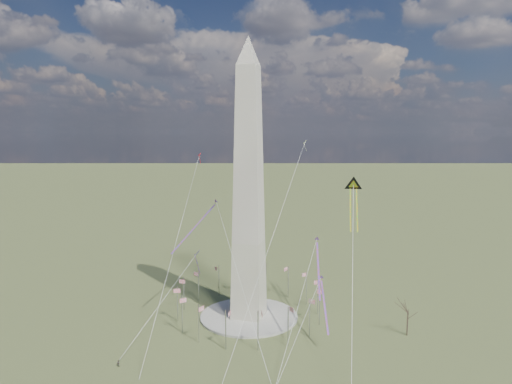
% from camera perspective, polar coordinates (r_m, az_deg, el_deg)
% --- Properties ---
extents(ground, '(2000.00, 2000.00, 0.00)m').
position_cam_1_polar(ground, '(174.97, -0.89, -15.38)').
color(ground, '#515A2D').
rests_on(ground, ground).
extents(plaza, '(36.00, 36.00, 0.80)m').
position_cam_1_polar(plaza, '(174.81, -0.89, -15.26)').
color(plaza, '#AAA69C').
rests_on(plaza, ground).
extents(washington_monument, '(15.56, 15.56, 100.00)m').
position_cam_1_polar(washington_monument, '(162.44, -0.92, 0.40)').
color(washington_monument, beige).
rests_on(washington_monument, plaza).
extents(flagpole_ring, '(54.40, 54.40, 13.00)m').
position_cam_1_polar(flagpole_ring, '(172.27, -0.90, -13.15)').
color(flagpole_ring, '#B5B8BC').
rests_on(flagpole_ring, ground).
extents(tree_near, '(7.39, 7.39, 12.94)m').
position_cam_1_polar(tree_near, '(165.54, 18.48, -13.71)').
color(tree_near, '#4C372E').
rests_on(tree_near, ground).
extents(person_west, '(1.01, 0.82, 1.93)m').
position_cam_1_polar(person_west, '(147.95, -16.82, -19.80)').
color(person_west, gray).
rests_on(person_west, ground).
extents(kite_delta_black, '(7.81, 20.76, 17.11)m').
position_cam_1_polar(kite_delta_black, '(171.08, 12.08, 0.55)').
color(kite_delta_black, black).
rests_on(kite_delta_black, ground).
extents(kite_diamond_purple, '(1.82, 3.14, 9.72)m').
position_cam_1_polar(kite_diamond_purple, '(178.68, -7.38, -7.91)').
color(kite_diamond_purple, navy).
rests_on(kite_diamond_purple, ground).
extents(kite_streamer_left, '(5.42, 21.71, 15.02)m').
position_cam_1_polar(kite_streamer_left, '(153.30, 7.75, -8.32)').
color(kite_streamer_left, '#D84322').
rests_on(kite_streamer_left, ground).
extents(kite_streamer_mid, '(9.98, 23.01, 16.57)m').
position_cam_1_polar(kite_streamer_mid, '(169.12, -6.79, -3.31)').
color(kite_streamer_mid, '#D84322').
rests_on(kite_streamer_mid, ground).
extents(kite_streamer_right, '(6.07, 19.02, 13.30)m').
position_cam_1_polar(kite_streamer_right, '(158.16, 8.45, -12.90)').
color(kite_streamer_right, '#D84322').
rests_on(kite_streamer_right, ground).
extents(kite_small_red, '(1.80, 1.75, 5.14)m').
position_cam_1_polar(kite_small_red, '(207.93, -7.05, 4.56)').
color(kite_small_red, red).
rests_on(kite_small_red, ground).
extents(kite_small_white, '(1.64, 2.37, 4.95)m').
position_cam_1_polar(kite_small_white, '(200.73, 6.14, 6.12)').
color(kite_small_white, silver).
rests_on(kite_small_white, ground).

